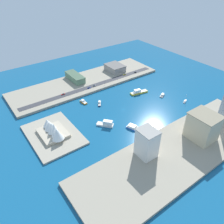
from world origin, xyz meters
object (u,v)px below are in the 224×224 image
object	(u,v)px
taxi_yellow_cab	(125,74)
traffic_light_waterfront	(105,82)
carpark_squat_concrete	(115,68)
patrol_launch_navy	(100,103)
ferry_yellow_fast	(139,92)
yacht_sleek_gray	(162,95)
opera_landmark	(53,130)
catamaran_blue	(134,128)
suv_black	(135,72)
ferry_white_commuter	(106,124)
hatchback_blue	(89,88)
office_block_beige	(203,126)
water_taxi_orange	(83,102)
terminal_long_green	(75,77)
sedan_silver	(94,86)
hotel_broad_white	(147,143)
sailboat_small_white	(185,101)
pickup_red	(63,94)

from	to	relation	value
taxi_yellow_cab	traffic_light_waterfront	world-z (taller)	traffic_light_waterfront
traffic_light_waterfront	carpark_squat_concrete	bearing A→B (deg)	-53.36
patrol_launch_navy	ferry_yellow_fast	world-z (taller)	ferry_yellow_fast
yacht_sleek_gray	opera_landmark	world-z (taller)	opera_landmark
ferry_yellow_fast	catamaran_blue	size ratio (longest dim) A/B	1.45
taxi_yellow_cab	suv_black	distance (m)	20.44
ferry_white_commuter	hatchback_blue	distance (m)	91.33
suv_black	ferry_white_commuter	bearing A→B (deg)	125.87
office_block_beige	patrol_launch_navy	bearing A→B (deg)	21.42
suv_black	carpark_squat_concrete	bearing A→B (deg)	39.96
opera_landmark	suv_black	bearing A→B (deg)	-69.20
carpark_squat_concrete	office_block_beige	bearing A→B (deg)	171.33
ferry_yellow_fast	opera_landmark	size ratio (longest dim) A/B	0.69
hatchback_blue	suv_black	bearing A→B (deg)	-89.48
traffic_light_waterfront	yacht_sleek_gray	bearing A→B (deg)	-146.42
patrol_launch_navy	hatchback_blue	world-z (taller)	hatchback_blue
water_taxi_orange	terminal_long_green	bearing A→B (deg)	-18.89
carpark_squat_concrete	sedan_silver	bearing A→B (deg)	114.75
terminal_long_green	carpark_squat_concrete	bearing A→B (deg)	-96.88
catamaran_blue	hotel_broad_white	xyz separation A→B (m)	(-41.17, 19.95, 17.07)
opera_landmark	traffic_light_waterfront	bearing A→B (deg)	-60.72
carpark_squat_concrete	sedan_silver	size ratio (longest dim) A/B	7.05
water_taxi_orange	terminal_long_green	world-z (taller)	terminal_long_green
water_taxi_orange	yacht_sleek_gray	size ratio (longest dim) A/B	1.15
patrol_launch_navy	sedan_silver	distance (m)	47.47
suv_black	opera_landmark	distance (m)	192.23
ferry_yellow_fast	suv_black	world-z (taller)	ferry_yellow_fast
water_taxi_orange	catamaran_blue	bearing A→B (deg)	-167.16
office_block_beige	hatchback_blue	xyz separation A→B (m)	(167.34, 39.92, -14.23)
carpark_squat_concrete	traffic_light_waterfront	bearing A→B (deg)	126.64
sailboat_small_white	water_taxi_orange	bearing A→B (deg)	54.90
yacht_sleek_gray	traffic_light_waterfront	distance (m)	89.57
ferry_white_commuter	pickup_red	world-z (taller)	ferry_white_commuter
ferry_yellow_fast	hatchback_blue	size ratio (longest dim) A/B	5.84
office_block_beige	sedan_silver	size ratio (longest dim) A/B	6.61
yacht_sleek_gray	office_block_beige	bearing A→B (deg)	157.79
patrol_launch_navy	catamaran_blue	size ratio (longest dim) A/B	0.63
terminal_long_green	hatchback_blue	xyz separation A→B (m)	(-37.10, -3.26, -3.83)
office_block_beige	sedan_silver	world-z (taller)	office_block_beige
yacht_sleek_gray	opera_landmark	bearing A→B (deg)	86.30
carpark_squat_concrete	terminal_long_green	bearing A→B (deg)	83.12
office_block_beige	opera_landmark	world-z (taller)	office_block_beige
opera_landmark	hatchback_blue	bearing A→B (deg)	-52.21
catamaran_blue	terminal_long_green	world-z (taller)	terminal_long_green
terminal_long_green	suv_black	size ratio (longest dim) A/B	9.06
sailboat_small_white	yacht_sleek_gray	size ratio (longest dim) A/B	0.98
suv_black	pickup_red	world-z (taller)	suv_black
terminal_long_green	office_block_beige	size ratio (longest dim) A/B	1.39
carpark_squat_concrete	taxi_yellow_cab	size ratio (longest dim) A/B	6.48
catamaran_blue	opera_landmark	world-z (taller)	opera_landmark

